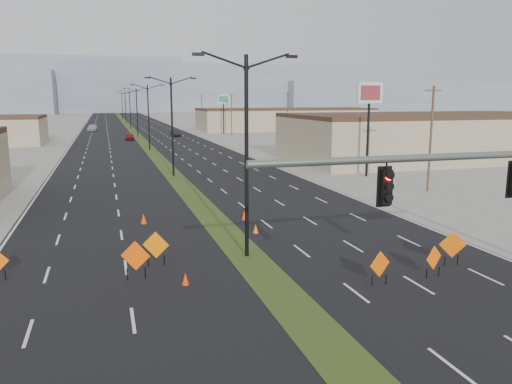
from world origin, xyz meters
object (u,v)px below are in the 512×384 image
object	(u,v)px
streetlight_5	(125,107)
streetlight_2	(148,115)
streetlight_6	(122,105)
car_mid	(176,133)
construction_sign_2	(136,257)
cone_1	(256,229)
car_far	(92,128)
construction_sign_3	(380,266)
construction_sign_4	(452,246)
cone_0	(185,279)
cone_3	(144,219)
construction_sign_1	(156,246)
pole_sign_east_near	(369,100)
streetlight_0	(247,151)
streetlight_1	(172,124)
streetlight_3	(137,111)
cone_2	(244,215)
car_left	(130,137)
streetlight_4	(130,108)
construction_sign_5	(434,259)
pole_sign_east_far	(223,102)

from	to	relation	value
streetlight_5	streetlight_2	bearing A→B (deg)	-90.00
streetlight_6	car_mid	distance (m)	85.24
construction_sign_2	cone_1	distance (m)	9.44
car_far	construction_sign_3	distance (m)	112.88
construction_sign_4	cone_0	world-z (taller)	construction_sign_4
streetlight_2	cone_3	distance (m)	48.07
construction_sign_1	construction_sign_2	xyz separation A→B (m)	(-1.03, -1.54, 0.04)
pole_sign_east_near	streetlight_6	bearing A→B (deg)	86.12
construction_sign_4	construction_sign_1	bearing A→B (deg)	-174.83
streetlight_0	cone_3	size ratio (longest dim) A/B	14.80
construction_sign_1	construction_sign_3	size ratio (longest dim) A/B	1.13
car_mid	construction_sign_2	xyz separation A→B (m)	(-13.37, -85.02, 0.40)
streetlight_1	streetlight_3	world-z (taller)	same
streetlight_2	construction_sign_1	size ratio (longest dim) A/B	5.80
cone_1	cone_2	xyz separation A→B (m)	(0.24, 3.42, 0.03)
cone_2	car_left	bearing A→B (deg)	93.36
streetlight_4	cone_1	size ratio (longest dim) A/B	17.99
car_far	streetlight_4	bearing A→B (deg)	33.78
car_left	construction_sign_2	distance (m)	77.84
construction_sign_2	construction_sign_5	bearing A→B (deg)	7.71
streetlight_2	construction_sign_4	bearing A→B (deg)	-81.47
construction_sign_4	pole_sign_east_near	xyz separation A→B (m)	(10.08, 26.35, 6.78)
streetlight_3	cone_3	distance (m)	75.89
streetlight_3	cone_1	world-z (taller)	streetlight_3
construction_sign_4	streetlight_0	bearing A→B (deg)	176.46
streetlight_4	pole_sign_east_near	xyz separation A→B (m)	(19.12, -89.89, 2.36)
streetlight_5	car_far	bearing A→B (deg)	-105.86
streetlight_0	cone_0	size ratio (longest dim) A/B	18.41
streetlight_2	car_left	size ratio (longest dim) A/B	2.54
streetlight_3	cone_2	size ratio (longest dim) A/B	16.29
cone_2	pole_sign_east_far	bearing A→B (deg)	77.80
car_left	car_mid	size ratio (longest dim) A/B	0.99
streetlight_3	construction_sign_4	bearing A→B (deg)	-84.15
streetlight_1	cone_2	xyz separation A→B (m)	(1.96, -20.44, -5.11)
streetlight_5	construction_sign_3	world-z (taller)	streetlight_5
car_far	construction_sign_2	distance (m)	108.37
streetlight_1	construction_sign_2	xyz separation A→B (m)	(-5.61, -29.77, -4.36)
construction_sign_5	cone_3	distance (m)	18.07
construction_sign_1	construction_sign_5	world-z (taller)	construction_sign_1
cone_3	streetlight_2	bearing A→B (deg)	84.57
construction_sign_5	pole_sign_east_far	bearing A→B (deg)	61.51
streetlight_2	car_left	distance (m)	20.65
car_left	construction_sign_2	world-z (taller)	construction_sign_2
car_far	construction_sign_5	distance (m)	113.08
cone_3	cone_1	bearing A→B (deg)	-34.42
car_mid	pole_sign_east_near	xyz separation A→B (m)	(11.35, -61.14, 7.12)
car_left	construction_sign_3	bearing A→B (deg)	-81.09
streetlight_2	streetlight_6	size ratio (longest dim) A/B	1.00
construction_sign_2	cone_0	xyz separation A→B (m)	(1.99, -1.27, -0.78)
construction_sign_3	cone_2	world-z (taller)	construction_sign_3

